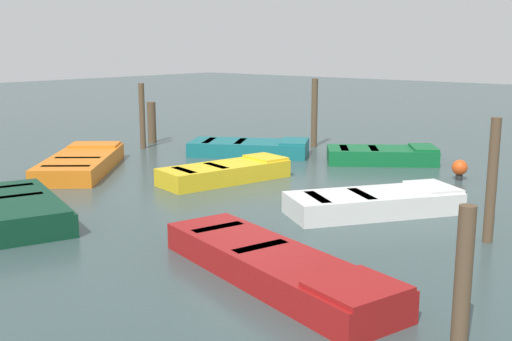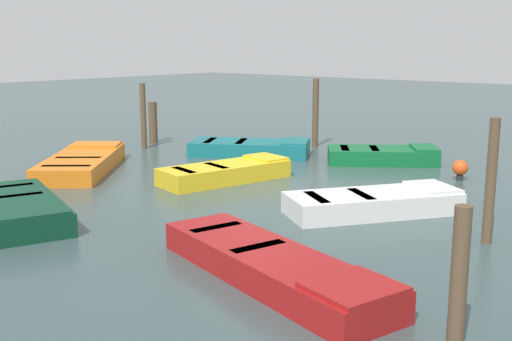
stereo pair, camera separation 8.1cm
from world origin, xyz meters
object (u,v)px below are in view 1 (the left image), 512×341
mooring_piling_mid_right (142,116)px  rowboat_red (275,266)px  mooring_piling_mid_left (152,123)px  rowboat_yellow (225,172)px  mooring_piling_near_right (463,282)px  rowboat_white (375,202)px  rowboat_orange (81,162)px  rowboat_teal (250,148)px  mooring_piling_center (314,113)px  rowboat_dark_green (14,209)px  marker_buoy (460,168)px  rowboat_green (382,155)px  mooring_piling_far_left (492,181)px

mooring_piling_mid_right → rowboat_red: bearing=148.5°
rowboat_red → mooring_piling_mid_left: (10.41, -6.89, 0.44)m
rowboat_yellow → mooring_piling_near_right: (-7.42, 4.56, 0.57)m
rowboat_white → rowboat_orange: size_ratio=0.86×
rowboat_teal → rowboat_white: bearing=-59.6°
mooring_piling_center → mooring_piling_mid_right: 5.24m
rowboat_dark_green → rowboat_white: size_ratio=1.06×
rowboat_teal → mooring_piling_center: mooring_piling_center is taller
rowboat_yellow → rowboat_dark_green: bearing=-174.6°
rowboat_yellow → mooring_piling_center: size_ratio=1.55×
rowboat_orange → rowboat_red: 8.75m
rowboat_teal → mooring_piling_mid_left: 3.92m
rowboat_teal → marker_buoy: (-5.92, -0.59, 0.07)m
mooring_piling_near_right → marker_buoy: size_ratio=3.30×
mooring_piling_mid_right → rowboat_yellow: bearing=160.3°
rowboat_yellow → rowboat_green: 4.67m
marker_buoy → rowboat_green: bearing=-17.4°
mooring_piling_near_right → rowboat_green: bearing=-57.3°
mooring_piling_mid_right → mooring_piling_mid_left: bearing=-55.3°
rowboat_dark_green → rowboat_red: size_ratio=0.84×
rowboat_teal → rowboat_green: bearing=-9.1°
rowboat_yellow → mooring_piling_center: mooring_piling_center is taller
rowboat_orange → mooring_piling_mid_left: bearing=-14.1°
mooring_piling_near_right → mooring_piling_mid_left: mooring_piling_near_right is taller
rowboat_green → mooring_piling_center: (2.93, -1.05, 0.83)m
rowboat_dark_green → rowboat_orange: size_ratio=0.92×
rowboat_yellow → mooring_piling_mid_right: 5.43m
rowboat_green → mooring_piling_far_left: 6.86m
rowboat_white → rowboat_green: same height
rowboat_green → rowboat_yellow: bearing=-147.2°
rowboat_white → mooring_piling_mid_right: (9.11, -2.09, 0.77)m
rowboat_yellow → mooring_piling_far_left: mooring_piling_far_left is taller
rowboat_green → mooring_piling_mid_left: (7.38, 1.64, 0.44)m
rowboat_green → mooring_piling_near_right: size_ratio=1.92×
rowboat_orange → mooring_piling_near_right: bearing=-146.9°
rowboat_teal → rowboat_yellow: bearing=-89.4°
rowboat_teal → mooring_piling_far_left: mooring_piling_far_left is taller
rowboat_orange → marker_buoy: marker_buoy is taller
rowboat_dark_green → mooring_piling_mid_right: mooring_piling_mid_right is taller
mooring_piling_far_left → mooring_piling_center: mooring_piling_center is taller
rowboat_green → mooring_piling_mid_left: bearing=156.5°
mooring_piling_center → mooring_piling_mid_right: (3.82, 3.59, -0.06)m
mooring_piling_near_right → mooring_piling_mid_left: (13.10, -7.28, -0.14)m
rowboat_white → mooring_piling_center: 7.81m
mooring_piling_far_left → mooring_piling_near_right: (-1.10, 3.91, -0.22)m
rowboat_green → rowboat_teal: bearing=165.2°
rowboat_white → mooring_piling_near_right: 5.48m
rowboat_red → mooring_piling_far_left: (-1.59, -3.52, 0.79)m
mooring_piling_far_left → mooring_piling_mid_right: 11.64m
rowboat_dark_green → rowboat_green: same height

